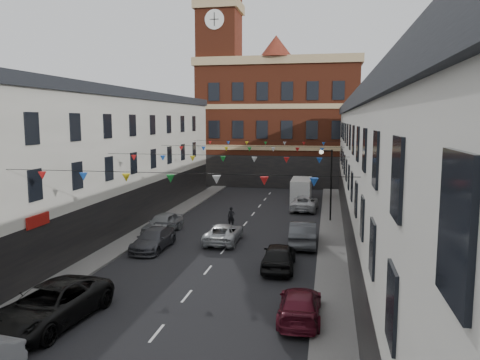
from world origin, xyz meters
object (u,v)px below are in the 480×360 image
Objects in this scene: car_right_d at (279,256)px; car_right_c at (300,305)px; car_left_e at (163,223)px; car_right_f at (304,203)px; moving_car at (224,233)px; pedestrian at (231,217)px; street_lamp at (328,175)px; white_van at (301,190)px; car_right_e at (303,233)px; car_left_c at (51,305)px; car_left_d at (153,239)px.

car_right_c is at bearing 102.14° from car_right_d.
car_left_e is 1.01× the size of car_right_c.
moving_car is at bearing 71.53° from car_right_f.
pedestrian reaches higher than car_left_e.
moving_car is (-7.00, -7.95, -3.25)m from street_lamp.
white_van is (-0.11, 23.12, 0.38)m from car_right_d.
white_van is (-1.70, 29.66, 0.51)m from car_right_c.
car_right_e is at bearing -101.66° from street_lamp.
car_right_d is 5.49m from car_right_e.
car_left_c is 1.15× the size of white_van.
street_lamp is 11.08m from moving_car.
car_right_f is 13.51m from moving_car.
car_left_e is 5.48m from pedestrian.
car_left_e is 14.71m from car_right_f.
white_van reaches higher than car_left_c.
street_lamp reaches higher than car_right_d.
car_left_c is 12.34m from car_right_d.
car_right_f is (9.04, 26.62, -0.13)m from car_left_c.
car_right_f is at bearing 53.77° from car_left_e.
car_left_d is at bearing -42.86° from car_right_c.
car_left_c is 10.40m from car_right_c.
car_right_d reaches higher than car_left_d.
pedestrian is at bearing 39.25° from car_left_e.
car_right_e is (1.06, 5.39, 0.06)m from car_right_d.
car_right_e reaches higher than pedestrian.
car_left_d reaches higher than moving_car.
car_left_c reaches higher than moving_car.
car_right_c is (10.06, -9.02, -0.04)m from car_left_d.
car_right_c is 2.77× the size of pedestrian.
pedestrian is (-5.33, -7.88, 0.09)m from car_right_f.
white_van reaches higher than car_right_f.
car_right_c is 13.08m from moving_car.
car_right_d is 0.89× the size of car_right_f.
car_right_d reaches higher than car_left_e.
car_right_d is at bearing 91.02° from car_right_f.
car_left_d is (-11.11, -10.57, -3.23)m from street_lamp.
car_left_d is 22.27m from white_van.
pedestrian is at bearing -39.17° from car_right_e.
car_right_c is at bearing -40.72° from car_left_d.
car_right_e is 1.07× the size of moving_car.
car_left_c is 33.13m from white_van.
car_right_c is at bearing -44.40° from car_left_e.
car_right_d is at bearing -89.98° from white_van.
car_right_c is 24.27m from car_right_f.
car_left_d is 0.99× the size of moving_car.
pedestrian is (3.65, 7.34, 0.12)m from car_left_d.
car_right_f is 3.17× the size of pedestrian.
white_van is (8.36, 20.64, 0.47)m from car_left_d.
street_lamp reaches higher than car_right_f.
street_lamp is at bearing 25.36° from pedestrian.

